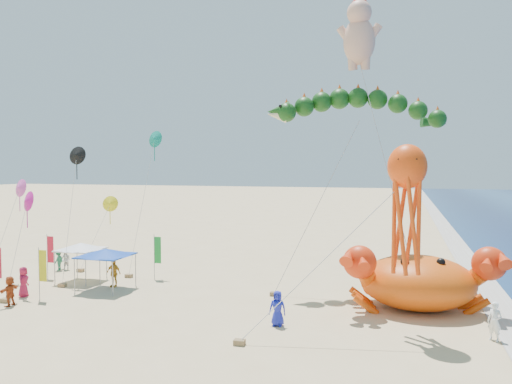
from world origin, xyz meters
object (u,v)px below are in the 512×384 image
cherub_kite (359,33)px  canopy_white (81,247)px  dragon_kite (357,113)px  canopy_blue (106,253)px  octopus_kite (406,199)px  crab_inflatable (417,280)px

cherub_kite → canopy_white: (-18.73, -3.96, -14.37)m
dragon_kite → canopy_blue: bearing=-162.2°
dragon_kite → octopus_kite: bearing=-69.8°
octopus_kite → canopy_white: size_ratio=3.07×
crab_inflatable → canopy_blue: size_ratio=2.62×
crab_inflatable → canopy_white: (-22.47, 0.68, 0.77)m
crab_inflatable → cherub_kite: bearing=128.9°
dragon_kite → canopy_white: 21.05m
canopy_white → dragon_kite: bearing=10.3°
crab_inflatable → cherub_kite: cherub_kite is taller
canopy_blue → canopy_white: size_ratio=1.11×
dragon_kite → cherub_kite: size_ratio=0.68×
octopus_kite → canopy_white: octopus_kite is taller
octopus_kite → cherub_kite: bearing=108.7°
octopus_kite → dragon_kite: bearing=110.2°
dragon_kite → canopy_white: bearing=-169.7°
octopus_kite → canopy_white: (-21.77, 5.01, -4.07)m
cherub_kite → dragon_kite: bearing=-96.7°
dragon_kite → canopy_blue: (-15.62, -5.02, -9.12)m
canopy_blue → canopy_white: 3.46m
dragon_kite → canopy_blue: size_ratio=3.88×
dragon_kite → canopy_blue: dragon_kite is taller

